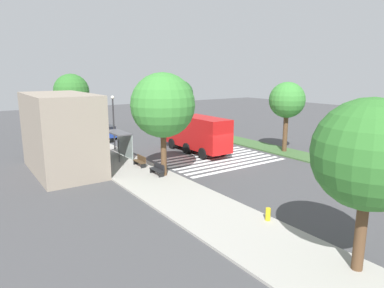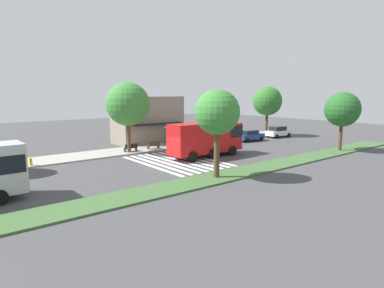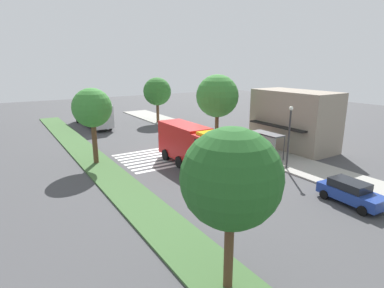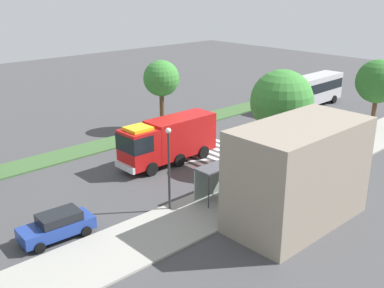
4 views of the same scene
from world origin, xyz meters
name	(u,v)px [view 4 (image 4 of 4)]	position (x,y,z in m)	size (l,w,h in m)	color
ground_plane	(212,149)	(0.00, 0.00, 0.00)	(120.00, 120.00, 0.00)	#424244
sidewalk	(287,175)	(0.00, 8.37, 0.07)	(60.00, 4.77, 0.14)	#9E9B93
median_strip	(160,130)	(0.00, -7.48, 0.07)	(60.00, 3.00, 0.14)	#3D6033
crosswalk	(203,152)	(1.08, 0.00, 0.01)	(6.75, 10.77, 0.01)	silver
fire_truck	(166,139)	(5.27, -0.09, 2.13)	(8.96, 2.79, 3.78)	#B71414
parked_car_west	(57,225)	(17.67, 4.79, 0.84)	(4.42, 2.16, 1.61)	navy
transit_bus	(309,90)	(-19.22, -2.69, 2.18)	(11.68, 3.12, 3.68)	#B2B2B7
bus_stop_shelter	(216,173)	(6.91, 7.32, 1.89)	(3.50, 1.40, 2.46)	#4C4C51
bench_near_shelter	(253,175)	(2.91, 7.34, 0.59)	(1.60, 0.50, 0.90)	#4C3823
bench_west_of_shelter	(278,164)	(-0.20, 7.34, 0.59)	(1.60, 0.50, 0.90)	black
street_lamp	(169,162)	(10.54, 6.58, 3.50)	(0.36, 0.36, 5.62)	#2D2D30
storefront_building	(299,174)	(5.57, 13.07, 3.22)	(9.31, 5.45, 6.44)	gray
sidewalk_tree_far_west	(378,82)	(-16.52, 6.98, 4.99)	(4.39, 4.39, 7.07)	#513823
sidewalk_tree_west	(282,101)	(-0.60, 6.98, 5.64)	(4.93, 4.93, 7.99)	#513823
median_tree_far_west	(161,79)	(-0.32, -7.48, 5.34)	(3.60, 3.60, 7.06)	#513823
fire_hydrant	(340,134)	(-11.13, 6.48, 0.49)	(0.28, 0.28, 0.70)	gold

